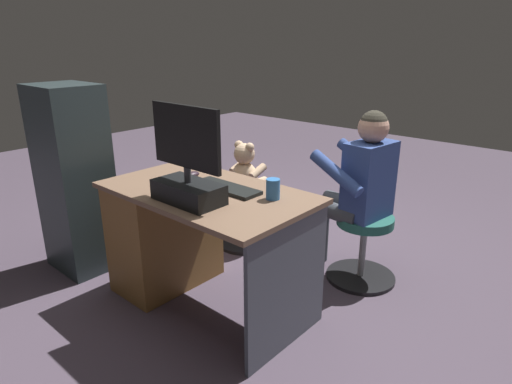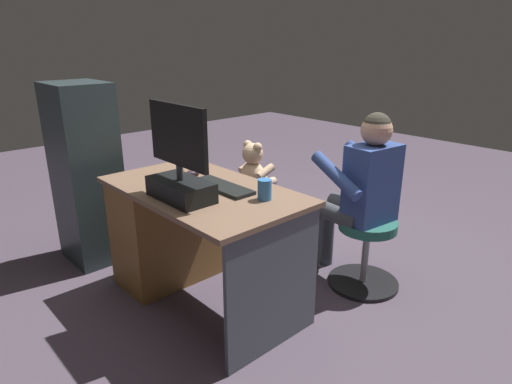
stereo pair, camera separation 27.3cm
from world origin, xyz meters
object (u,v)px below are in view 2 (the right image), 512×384
object	(u,v)px
tv_remote	(190,181)
teddy_bear	(254,168)
computer_mouse	(193,173)
person	(360,186)
visitor_chair	(366,249)
cup	(265,190)
office_chair_teddy	(253,211)
monitor	(180,172)
desk	(176,227)
keyboard	(222,187)

from	to	relation	value
tv_remote	teddy_bear	bearing A→B (deg)	-49.33
computer_mouse	person	size ratio (longest dim) A/B	0.09
visitor_chair	person	bearing A→B (deg)	6.84
cup	office_chair_teddy	distance (m)	1.13
teddy_bear	person	xyz separation A→B (m)	(-0.87, -0.09, 0.05)
teddy_bear	cup	bearing A→B (deg)	140.77
monitor	computer_mouse	size ratio (longest dim) A/B	5.16
desk	person	distance (m)	1.19
tv_remote	cup	bearing A→B (deg)	-145.68
cup	teddy_bear	xyz separation A→B (m)	(0.78, -0.64, -0.17)
computer_mouse	office_chair_teddy	world-z (taller)	computer_mouse
visitor_chair	person	distance (m)	0.42
teddy_bear	tv_remote	bearing A→B (deg)	109.93
tv_remote	teddy_bear	size ratio (longest dim) A/B	0.41
monitor	tv_remote	distance (m)	0.31
desk	keyboard	distance (m)	0.52
computer_mouse	teddy_bear	distance (m)	0.70
office_chair_teddy	person	bearing A→B (deg)	-173.16
desk	cup	world-z (taller)	cup
cup	desk	bearing A→B (deg)	11.14
cup	tv_remote	xyz separation A→B (m)	(0.51, 0.12, -0.05)
cup	office_chair_teddy	world-z (taller)	cup
keyboard	visitor_chair	size ratio (longest dim) A/B	0.92
computer_mouse	person	xyz separation A→B (m)	(-0.70, -0.76, -0.09)
desk	office_chair_teddy	xyz separation A→B (m)	(0.11, -0.76, -0.13)
person	computer_mouse	bearing A→B (deg)	47.53
visitor_chair	teddy_bear	bearing A→B (deg)	6.07
keyboard	person	xyz separation A→B (m)	(-0.38, -0.78, -0.08)
tv_remote	visitor_chair	distance (m)	1.20
monitor	visitor_chair	world-z (taller)	monitor
cup	visitor_chair	size ratio (longest dim) A/B	0.24
tv_remote	teddy_bear	world-z (taller)	teddy_bear
office_chair_teddy	visitor_chair	distance (m)	0.96
desk	monitor	bearing A→B (deg)	154.06
desk	person	xyz separation A→B (m)	(-0.77, -0.86, 0.27)
person	cup	bearing A→B (deg)	82.98
tv_remote	office_chair_teddy	distance (m)	0.93
computer_mouse	monitor	bearing A→B (deg)	136.65
cup	visitor_chair	distance (m)	0.93
cup	person	distance (m)	0.75
desk	computer_mouse	size ratio (longest dim) A/B	12.62
desk	teddy_bear	distance (m)	0.81
computer_mouse	tv_remote	bearing A→B (deg)	136.43
monitor	office_chair_teddy	world-z (taller)	monitor
teddy_bear	monitor	bearing A→B (deg)	116.75
visitor_chair	office_chair_teddy	bearing A→B (deg)	6.84
tv_remote	visitor_chair	xyz separation A→B (m)	(-0.68, -0.86, -0.48)
desk	keyboard	world-z (taller)	keyboard
monitor	computer_mouse	world-z (taller)	monitor
tv_remote	office_chair_teddy	world-z (taller)	tv_remote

